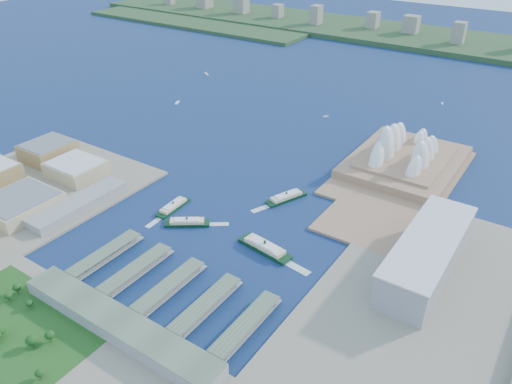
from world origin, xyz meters
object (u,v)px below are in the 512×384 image
Objects in this scene: ferry_a at (173,205)px; ferry_d at (265,246)px; ferry_b at (286,196)px; ferry_c at (187,221)px; opera_house at (408,145)px; toaster_building at (427,255)px.

ferry_d reaches higher than ferry_a.
ferry_b is 1.08× the size of ferry_c.
opera_house is at bearing -3.56° from ferry_d.
toaster_building is 247.59m from ferry_c.
opera_house is 3.72× the size of ferry_a.
ferry_b is 122.31m from ferry_c.
ferry_b is 102.35m from ferry_d.
toaster_building reaches higher than ferry_d.
toaster_building is at bearing -60.54° from ferry_d.
opera_house reaches higher than ferry_c.
ferry_d is at bearing -101.83° from opera_house.
ferry_a is at bearing -115.20° from ferry_b.
opera_house is 262.53m from ferry_d.
toaster_building is 154.66m from ferry_d.
opera_house reaches higher than ferry_d.
opera_house is at bearing -64.52° from ferry_c.
ferry_a is 129.69m from ferry_d.
toaster_building reaches higher than ferry_b.
ferry_b is 0.87× the size of ferry_d.
toaster_building is at bearing 8.83° from ferry_b.
ferry_d is (129.47, -7.46, 1.11)m from ferry_a.
toaster_building is 2.96× the size of ferry_b.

